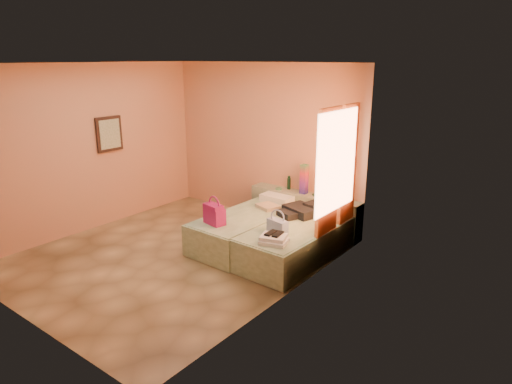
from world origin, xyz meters
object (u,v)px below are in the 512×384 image
(headboard_ledge, at_px, (304,212))
(green_book, at_px, (319,195))
(bed_left, at_px, (249,229))
(towel_stack, at_px, (274,240))
(flower_vase, at_px, (342,194))
(blue_handbag, at_px, (277,227))
(water_bottle, at_px, (289,183))
(magenta_handbag, at_px, (214,214))
(bed_right, at_px, (297,242))

(headboard_ledge, distance_m, green_book, 0.43)
(bed_left, xyz_separation_m, towel_stack, (0.99, -0.73, 0.30))
(flower_vase, relative_size, blue_handbag, 0.76)
(bed_left, height_order, towel_stack, towel_stack)
(water_bottle, bearing_deg, blue_handbag, -61.87)
(bed_left, distance_m, magenta_handbag, 0.79)
(headboard_ledge, distance_m, blue_handbag, 1.55)
(green_book, height_order, towel_stack, green_book)
(magenta_handbag, height_order, towel_stack, magenta_handbag)
(water_bottle, xyz_separation_m, magenta_handbag, (-0.14, -1.78, -0.11))
(bed_right, distance_m, flower_vase, 1.21)
(bed_right, height_order, water_bottle, water_bottle)
(bed_left, distance_m, water_bottle, 1.23)
(green_book, height_order, magenta_handbag, magenta_handbag)
(green_book, xyz_separation_m, towel_stack, (0.36, -1.80, -0.11))
(flower_vase, distance_m, magenta_handbag, 2.11)
(bed_right, bearing_deg, towel_stack, -81.50)
(green_book, bearing_deg, bed_left, -104.66)
(magenta_handbag, bearing_deg, water_bottle, 96.64)
(headboard_ledge, height_order, blue_handbag, blue_handbag)
(magenta_handbag, bearing_deg, bed_right, 43.91)
(flower_vase, bearing_deg, magenta_handbag, -124.28)
(magenta_handbag, bearing_deg, green_book, 77.39)
(water_bottle, bearing_deg, towel_stack, -61.98)
(bed_left, distance_m, bed_right, 0.90)
(bed_left, xyz_separation_m, water_bottle, (0.01, 1.12, 0.51))
(water_bottle, distance_m, flower_vase, 1.05)
(headboard_ledge, relative_size, bed_left, 1.02)
(magenta_handbag, xyz_separation_m, blue_handbag, (0.95, 0.26, -0.06))
(water_bottle, bearing_deg, flower_vase, -1.98)
(flower_vase, height_order, magenta_handbag, flower_vase)
(flower_vase, height_order, blue_handbag, flower_vase)
(magenta_handbag, distance_m, blue_handbag, 0.99)
(blue_handbag, bearing_deg, towel_stack, -52.46)
(blue_handbag, bearing_deg, flower_vase, 91.07)
(bed_right, distance_m, water_bottle, 1.52)
(magenta_handbag, bearing_deg, blue_handbag, 26.27)
(bed_right, xyz_separation_m, blue_handbag, (-0.08, -0.41, 0.35))
(headboard_ledge, height_order, flower_vase, flower_vase)
(bed_right, relative_size, flower_vase, 8.56)
(green_book, xyz_separation_m, flower_vase, (0.42, 0.01, 0.10))
(magenta_handbag, bearing_deg, flower_vase, 66.87)
(flower_vase, distance_m, towel_stack, 1.82)
(water_bottle, bearing_deg, bed_left, -90.47)
(green_book, bearing_deg, blue_handbag, -66.81)
(green_book, relative_size, towel_stack, 0.51)
(bed_right, relative_size, towel_stack, 5.71)
(headboard_ledge, xyz_separation_m, flower_vase, (0.68, 0.03, 0.44))
(flower_vase, bearing_deg, bed_left, -134.38)
(headboard_ledge, relative_size, water_bottle, 8.98)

